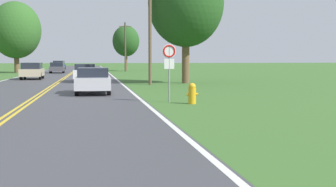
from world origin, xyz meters
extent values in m
cylinder|color=gold|center=(6.84, 16.62, 0.33)|extent=(0.32, 0.32, 0.66)
sphere|color=gold|center=(6.84, 16.62, 0.72)|extent=(0.31, 0.31, 0.31)
cylinder|color=gold|center=(7.04, 16.62, 0.40)|extent=(0.08, 0.11, 0.11)
cylinder|color=gold|center=(6.64, 16.62, 0.40)|extent=(0.08, 0.11, 0.11)
cylinder|color=gray|center=(6.02, 17.51, 1.23)|extent=(0.07, 0.07, 2.47)
cylinder|color=white|center=(6.02, 17.49, 2.22)|extent=(0.60, 0.02, 0.60)
torus|color=red|center=(6.02, 17.47, 2.22)|extent=(0.55, 0.07, 0.55)
cube|color=white|center=(6.02, 17.49, 1.67)|extent=(0.44, 0.02, 0.44)
cylinder|color=brown|center=(6.89, 29.97, 3.59)|extent=(0.24, 0.24, 7.17)
cylinder|color=brown|center=(7.59, 62.49, 3.65)|extent=(0.24, 0.24, 7.30)
cube|color=brown|center=(7.59, 62.49, 6.70)|extent=(1.80, 0.12, 0.10)
cylinder|color=brown|center=(-7.44, 59.87, 1.48)|extent=(0.67, 0.67, 2.96)
ellipsoid|color=#2D5B23|center=(-7.44, 59.87, 5.81)|extent=(6.71, 6.71, 7.72)
cylinder|color=brown|center=(9.89, 31.52, 1.84)|extent=(0.58, 0.58, 3.68)
ellipsoid|color=#234C1E|center=(9.89, 31.52, 6.16)|extent=(5.84, 5.84, 6.71)
cylinder|color=brown|center=(8.08, 67.25, 1.47)|extent=(0.43, 0.43, 2.94)
ellipsoid|color=#234C1E|center=(8.08, 67.25, 4.76)|extent=(4.28, 4.28, 4.92)
cylinder|color=black|center=(3.56, 21.39, 0.32)|extent=(0.21, 0.65, 0.65)
cylinder|color=black|center=(1.94, 21.42, 0.32)|extent=(0.21, 0.65, 0.65)
cylinder|color=black|center=(3.60, 23.88, 0.32)|extent=(0.21, 0.65, 0.65)
cylinder|color=black|center=(1.98, 23.91, 0.32)|extent=(0.21, 0.65, 0.65)
cube|color=silver|center=(2.77, 22.65, 0.60)|extent=(1.90, 4.05, 0.62)
cube|color=#1E232D|center=(2.77, 22.81, 1.16)|extent=(1.64, 2.24, 0.49)
cylinder|color=black|center=(2.93, 33.32, 0.36)|extent=(0.20, 0.71, 0.71)
cylinder|color=black|center=(1.35, 33.32, 0.36)|extent=(0.20, 0.71, 0.71)
cylinder|color=black|center=(2.93, 35.75, 0.36)|extent=(0.20, 0.71, 0.71)
cylinder|color=black|center=(1.35, 35.75, 0.36)|extent=(0.20, 0.71, 0.71)
cube|color=white|center=(2.14, 34.53, 0.67)|extent=(1.78, 3.93, 0.70)
cube|color=#1E232D|center=(2.14, 34.53, 1.25)|extent=(1.56, 2.75, 0.46)
cylinder|color=black|center=(-3.62, 41.39, 0.34)|extent=(0.21, 0.69, 0.69)
cylinder|color=black|center=(-1.97, 41.42, 0.34)|extent=(0.21, 0.69, 0.69)
cylinder|color=black|center=(-3.57, 38.88, 0.34)|extent=(0.21, 0.69, 0.69)
cylinder|color=black|center=(-1.92, 38.92, 0.34)|extent=(0.21, 0.69, 0.69)
cube|color=#C1B28E|center=(-2.77, 40.15, 0.64)|extent=(1.93, 4.08, 0.67)
cube|color=#1E232D|center=(-2.77, 40.15, 1.26)|extent=(1.69, 2.86, 0.56)
cylinder|color=black|center=(-2.82, 59.25, 0.32)|extent=(0.22, 0.64, 0.63)
cylinder|color=black|center=(-1.16, 59.29, 0.32)|extent=(0.22, 0.64, 0.63)
cylinder|color=black|center=(-2.75, 56.68, 0.32)|extent=(0.22, 0.64, 0.63)
cylinder|color=black|center=(-1.09, 56.73, 0.32)|extent=(0.22, 0.64, 0.63)
cube|color=#47474C|center=(-1.95, 57.99, 0.59)|extent=(1.98, 4.19, 0.61)
cube|color=#1E232D|center=(-1.95, 57.82, 1.17)|extent=(1.71, 2.32, 0.55)
cylinder|color=black|center=(-3.91, 78.36, 0.34)|extent=(0.23, 0.69, 0.68)
cylinder|color=black|center=(-2.19, 78.28, 0.34)|extent=(0.23, 0.69, 0.68)
cylinder|color=black|center=(-4.04, 75.50, 0.34)|extent=(0.23, 0.69, 0.68)
cylinder|color=black|center=(-2.32, 75.43, 0.34)|extent=(0.23, 0.69, 0.68)
cube|color=navy|center=(-3.12, 76.89, 0.61)|extent=(2.12, 4.69, 0.62)
cube|color=#1E232D|center=(-3.12, 76.89, 1.25)|extent=(1.83, 3.29, 0.66)
camera|label=1|loc=(2.74, -0.50, 1.87)|focal=45.00mm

